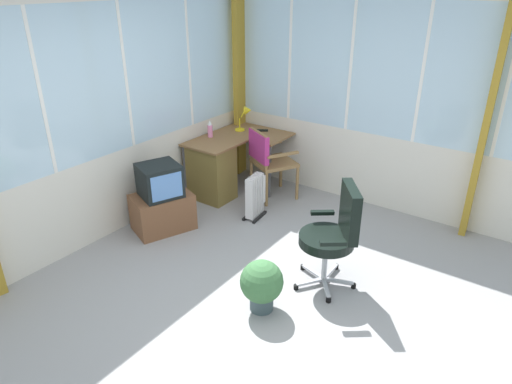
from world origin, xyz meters
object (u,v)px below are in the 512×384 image
at_px(tv_on_stand, 162,201).
at_px(space_heater, 256,196).
at_px(desk, 214,168).
at_px(desk_lamp, 246,115).
at_px(potted_plant, 262,284).
at_px(tv_remote, 262,130).
at_px(office_chair, 336,230).
at_px(wooden_armchair, 266,155).
at_px(spray_bottle, 210,129).

xyz_separation_m(tv_on_stand, space_heater, (0.85, -0.68, -0.07)).
xyz_separation_m(desk, tv_on_stand, (-0.99, -0.07, -0.05)).
bearing_deg(desk_lamp, space_heater, -137.96).
height_order(space_heater, potted_plant, space_heater).
xyz_separation_m(tv_remote, office_chair, (-1.56, -1.87, -0.18)).
height_order(desk, potted_plant, desk).
bearing_deg(space_heater, tv_remote, 30.47).
relative_size(tv_on_stand, potted_plant, 1.65).
xyz_separation_m(tv_remote, tv_on_stand, (-1.74, 0.16, -0.40)).
bearing_deg(wooden_armchair, spray_bottle, 103.92).
height_order(desk, tv_remote, tv_remote).
height_order(desk, spray_bottle, spray_bottle).
bearing_deg(wooden_armchair, space_heater, -158.51).
height_order(desk_lamp, potted_plant, desk_lamp).
relative_size(space_heater, potted_plant, 1.13).
height_order(desk_lamp, office_chair, desk_lamp).
distance_m(tv_remote, spray_bottle, 0.72).
bearing_deg(potted_plant, spray_bottle, 49.79).
xyz_separation_m(desk_lamp, tv_remote, (0.07, -0.21, -0.20)).
bearing_deg(potted_plant, desk, 49.86).
bearing_deg(space_heater, wooden_armchair, 21.49).
bearing_deg(tv_remote, spray_bottle, 112.26).
relative_size(spray_bottle, office_chair, 0.22).
relative_size(desk, potted_plant, 2.62).
height_order(desk_lamp, space_heater, desk_lamp).
height_order(desk_lamp, spray_bottle, desk_lamp).
bearing_deg(office_chair, spray_bottle, 66.96).
height_order(wooden_armchair, potted_plant, wooden_armchair).
relative_size(tv_on_stand, space_heater, 1.47).
bearing_deg(tv_remote, potted_plant, -178.21).
bearing_deg(tv_on_stand, spray_bottle, 12.36).
xyz_separation_m(desk_lamp, potted_plant, (-2.17, -1.76, -0.68)).
relative_size(desk, wooden_armchair, 1.36).
bearing_deg(potted_plant, wooden_armchair, 33.45).
bearing_deg(potted_plant, space_heater, 37.13).
bearing_deg(tv_remote, office_chair, -162.58).
bearing_deg(tv_remote, desk_lamp, 75.54).
relative_size(desk_lamp, wooden_armchair, 0.36).
distance_m(office_chair, space_heater, 1.53).
bearing_deg(potted_plant, tv_on_stand, 73.59).
bearing_deg(tv_on_stand, wooden_armchair, -20.13).
xyz_separation_m(tv_remote, space_heater, (-0.89, -0.52, -0.48)).
height_order(desk, tv_on_stand, tv_on_stand).
height_order(spray_bottle, office_chair, office_chair).
height_order(tv_remote, wooden_armchair, wooden_armchair).
bearing_deg(desk_lamp, potted_plant, -140.93).
bearing_deg(space_heater, desk_lamp, 42.04).
relative_size(desk, tv_remote, 8.23).
distance_m(tv_remote, tv_on_stand, 1.79).
relative_size(desk, spray_bottle, 5.72).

